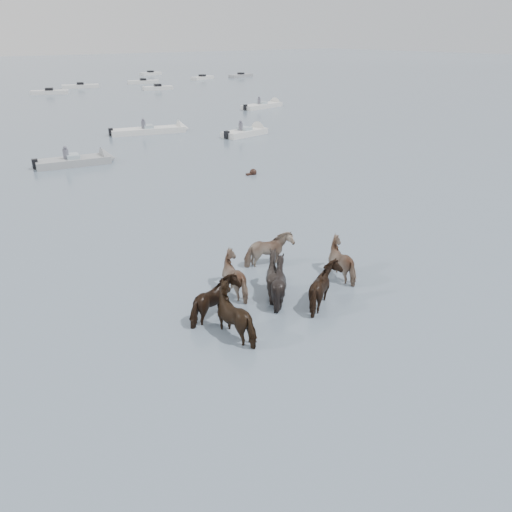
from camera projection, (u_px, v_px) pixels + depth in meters
ground at (298, 296)px, 16.87m from camera, size 400.00×400.00×0.00m
pony_herd at (275, 282)px, 16.63m from camera, size 7.19×4.97×1.64m
swimming_pony at (253, 173)px, 31.28m from camera, size 0.72×0.44×0.44m
motorboat_b at (85, 161)px, 33.70m from camera, size 5.36×2.42×1.92m
motorboat_c at (158, 130)px, 44.15m from camera, size 6.95×3.26×1.92m
motorboat_d at (250, 132)px, 43.39m from camera, size 4.85×2.29×1.92m
motorboat_e at (266, 105)px, 59.10m from camera, size 6.25×2.67×1.92m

